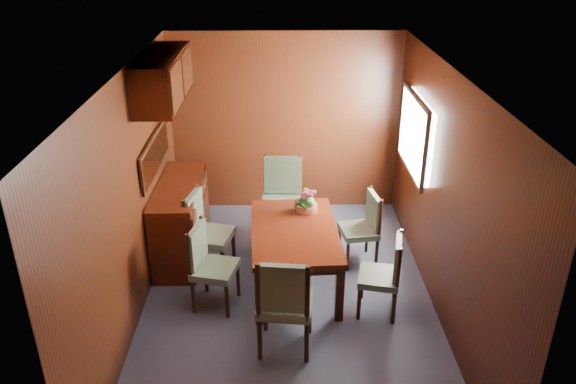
{
  "coord_description": "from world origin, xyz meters",
  "views": [
    {
      "loc": [
        -0.09,
        -4.82,
        3.57
      ],
      "look_at": [
        0.0,
        0.47,
        1.05
      ],
      "focal_mm": 35.0,
      "sensor_mm": 36.0,
      "label": 1
    }
  ],
  "objects_px": {
    "chair_left_near": "(208,262)",
    "flower_centerpiece": "(307,200)",
    "chair_head": "(284,300)",
    "dining_table": "(294,237)",
    "chair_right_near": "(386,271)",
    "sideboard": "(181,220)"
  },
  "relations": [
    {
      "from": "chair_left_near",
      "to": "flower_centerpiece",
      "type": "distance_m",
      "value": 1.33
    },
    {
      "from": "chair_head",
      "to": "flower_centerpiece",
      "type": "xyz_separation_m",
      "value": [
        0.27,
        1.52,
        0.23
      ]
    },
    {
      "from": "dining_table",
      "to": "chair_head",
      "type": "distance_m",
      "value": 1.1
    },
    {
      "from": "chair_right_near",
      "to": "chair_left_near",
      "type": "bearing_deg",
      "value": 97.42
    },
    {
      "from": "sideboard",
      "to": "chair_left_near",
      "type": "height_order",
      "value": "chair_left_near"
    },
    {
      "from": "dining_table",
      "to": "flower_centerpiece",
      "type": "relative_size",
      "value": 5.74
    },
    {
      "from": "chair_left_near",
      "to": "chair_head",
      "type": "distance_m",
      "value": 1.07
    },
    {
      "from": "dining_table",
      "to": "chair_left_near",
      "type": "bearing_deg",
      "value": -161.08
    },
    {
      "from": "dining_table",
      "to": "chair_right_near",
      "type": "height_order",
      "value": "chair_right_near"
    },
    {
      "from": "sideboard",
      "to": "chair_head",
      "type": "bearing_deg",
      "value": -55.62
    },
    {
      "from": "dining_table",
      "to": "flower_centerpiece",
      "type": "xyz_separation_m",
      "value": [
        0.15,
        0.43,
        0.22
      ]
    },
    {
      "from": "dining_table",
      "to": "flower_centerpiece",
      "type": "distance_m",
      "value": 0.5
    },
    {
      "from": "sideboard",
      "to": "chair_head",
      "type": "distance_m",
      "value": 2.12
    },
    {
      "from": "chair_head",
      "to": "chair_right_near",
      "type": "bearing_deg",
      "value": 36.2
    },
    {
      "from": "sideboard",
      "to": "chair_right_near",
      "type": "xyz_separation_m",
      "value": [
        2.21,
        -1.17,
        0.03
      ]
    },
    {
      "from": "chair_right_near",
      "to": "sideboard",
      "type": "bearing_deg",
      "value": 74.85
    },
    {
      "from": "sideboard",
      "to": "chair_right_near",
      "type": "height_order",
      "value": "sideboard"
    },
    {
      "from": "chair_left_near",
      "to": "chair_right_near",
      "type": "xyz_separation_m",
      "value": [
        1.77,
        -0.17,
        -0.02
      ]
    },
    {
      "from": "chair_right_near",
      "to": "chair_head",
      "type": "xyz_separation_m",
      "value": [
        -1.01,
        -0.58,
        0.09
      ]
    },
    {
      "from": "chair_right_near",
      "to": "flower_centerpiece",
      "type": "bearing_deg",
      "value": 50.96
    },
    {
      "from": "flower_centerpiece",
      "to": "sideboard",
      "type": "bearing_deg",
      "value": 171.21
    },
    {
      "from": "sideboard",
      "to": "dining_table",
      "type": "xyz_separation_m",
      "value": [
        1.32,
        -0.65,
        0.13
      ]
    }
  ]
}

